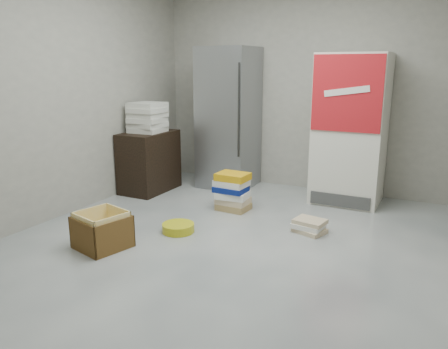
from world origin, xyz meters
TOP-DOWN VIEW (x-y plane):
  - ground at (0.00, 0.00)m, footprint 5.00×5.00m
  - room_shell at (0.00, 0.00)m, footprint 4.04×5.04m
  - steel_fridge at (-0.90, 2.13)m, footprint 0.70×0.72m
  - coke_cooler at (0.75, 2.12)m, footprint 0.80×0.73m
  - wood_shelf at (-1.73, 1.40)m, footprint 0.50×0.80m
  - supply_box_stack at (-1.73, 1.40)m, footprint 0.43×0.43m
  - phonebook_stack_main at (-0.37, 1.16)m, footprint 0.40×0.32m
  - phonebook_stack_side at (0.65, 0.87)m, footprint 0.36×0.32m
  - cardboard_box at (-0.96, -0.38)m, footprint 0.52×0.52m
  - bucket_lid at (-0.55, 0.27)m, footprint 0.36×0.36m

SIDE VIEW (x-z plane):
  - ground at x=0.00m, z-range 0.00..0.00m
  - bucket_lid at x=-0.55m, z-range 0.00..0.09m
  - phonebook_stack_side at x=0.65m, z-range 0.00..0.14m
  - cardboard_box at x=-0.96m, z-range -0.03..0.31m
  - phonebook_stack_main at x=-0.37m, z-range 0.00..0.44m
  - wood_shelf at x=-1.73m, z-range 0.00..0.80m
  - coke_cooler at x=0.75m, z-range 0.00..1.80m
  - steel_fridge at x=-0.90m, z-range 0.00..1.90m
  - supply_box_stack at x=-1.73m, z-range 0.80..1.19m
  - room_shell at x=0.00m, z-range 0.39..3.21m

